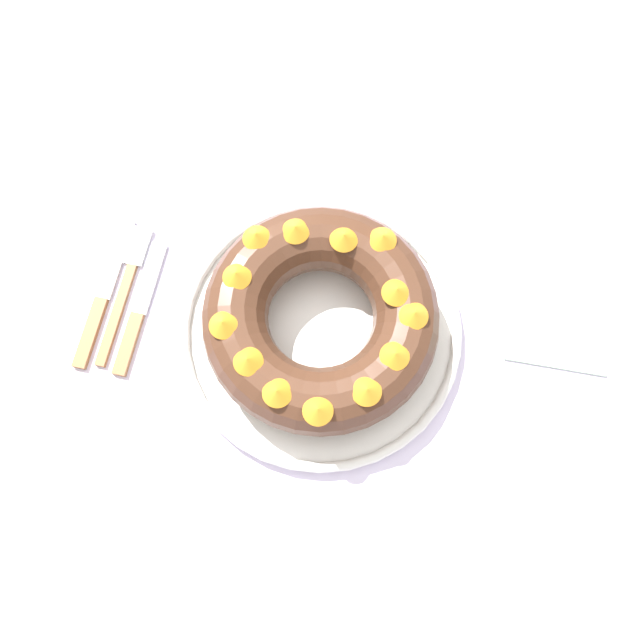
% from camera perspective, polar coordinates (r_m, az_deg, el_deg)
% --- Properties ---
extents(ground_plane, '(8.00, 8.00, 0.00)m').
position_cam_1_polar(ground_plane, '(1.50, -0.45, -9.27)').
color(ground_plane, brown).
extents(dining_table, '(1.57, 1.24, 0.75)m').
position_cam_1_polar(dining_table, '(0.83, -0.81, -2.31)').
color(dining_table, silver).
rests_on(dining_table, ground_plane).
extents(serving_dish, '(0.34, 0.34, 0.02)m').
position_cam_1_polar(serving_dish, '(0.75, 0.00, -1.11)').
color(serving_dish, white).
rests_on(serving_dish, dining_table).
extents(bundt_cake, '(0.27, 0.27, 0.09)m').
position_cam_1_polar(bundt_cake, '(0.70, -0.00, 0.03)').
color(bundt_cake, '#4C2D1E').
rests_on(bundt_cake, serving_dish).
extents(fork, '(0.02, 0.18, 0.01)m').
position_cam_1_polar(fork, '(0.81, -17.28, 3.14)').
color(fork, '#936038').
rests_on(fork, dining_table).
extents(serving_knife, '(0.02, 0.20, 0.01)m').
position_cam_1_polar(serving_knife, '(0.81, -19.37, 1.61)').
color(serving_knife, '#936038').
rests_on(serving_knife, dining_table).
extents(cake_knife, '(0.02, 0.17, 0.01)m').
position_cam_1_polar(cake_knife, '(0.79, -16.36, 0.32)').
color(cake_knife, '#936038').
rests_on(cake_knife, dining_table).
extents(napkin, '(0.12, 0.09, 0.00)m').
position_cam_1_polar(napkin, '(0.81, 20.85, -1.23)').
color(napkin, '#B2D1B7').
rests_on(napkin, dining_table).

